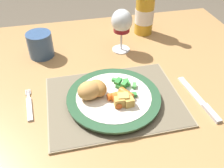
% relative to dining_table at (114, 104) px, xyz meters
% --- Properties ---
extents(dining_table, '(1.12, 0.94, 0.74)m').
position_rel_dining_table_xyz_m(dining_table, '(0.00, 0.00, 0.00)').
color(dining_table, '#AD7F4C').
rests_on(dining_table, ground).
extents(placemat, '(0.38, 0.29, 0.01)m').
position_rel_dining_table_xyz_m(placemat, '(-0.02, -0.08, 0.10)').
color(placemat, gray).
rests_on(placemat, dining_table).
extents(dinner_plate, '(0.26, 0.26, 0.02)m').
position_rel_dining_table_xyz_m(dinner_plate, '(-0.02, -0.09, 0.11)').
color(dinner_plate, white).
rests_on(dinner_plate, placemat).
extents(breaded_croquettes, '(0.10, 0.08, 0.05)m').
position_rel_dining_table_xyz_m(breaded_croquettes, '(-0.08, -0.08, 0.15)').
color(breaded_croquettes, tan).
rests_on(breaded_croquettes, dinner_plate).
extents(green_beans_pile, '(0.07, 0.09, 0.02)m').
position_rel_dining_table_xyz_m(green_beans_pile, '(0.01, -0.06, 0.13)').
color(green_beans_pile, green).
rests_on(green_beans_pile, dinner_plate).
extents(glazed_carrots, '(0.07, 0.07, 0.02)m').
position_rel_dining_table_xyz_m(glazed_carrots, '(-0.01, -0.11, 0.13)').
color(glazed_carrots, orange).
rests_on(glazed_carrots, dinner_plate).
extents(fork, '(0.03, 0.13, 0.01)m').
position_rel_dining_table_xyz_m(fork, '(-0.26, -0.06, 0.10)').
color(fork, silver).
rests_on(fork, dining_table).
extents(table_knife, '(0.04, 0.20, 0.01)m').
position_rel_dining_table_xyz_m(table_knife, '(0.22, -0.14, 0.10)').
color(table_knife, silver).
rests_on(table_knife, dining_table).
extents(wine_glass, '(0.07, 0.07, 0.16)m').
position_rel_dining_table_xyz_m(wine_glass, '(0.07, 0.18, 0.20)').
color(wine_glass, silver).
rests_on(wine_glass, dining_table).
extents(bottle, '(0.07, 0.07, 0.26)m').
position_rel_dining_table_xyz_m(bottle, '(0.19, 0.29, 0.19)').
color(bottle, gold).
rests_on(bottle, dining_table).
extents(roast_potatoes, '(0.05, 0.04, 0.03)m').
position_rel_dining_table_xyz_m(roast_potatoes, '(-0.01, -0.13, 0.14)').
color(roast_potatoes, gold).
rests_on(roast_potatoes, dinner_plate).
extents(drinking_cup, '(0.09, 0.09, 0.09)m').
position_rel_dining_table_xyz_m(drinking_cup, '(-0.22, 0.21, 0.14)').
color(drinking_cup, '#385684').
rests_on(drinking_cup, dining_table).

